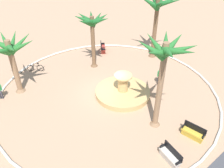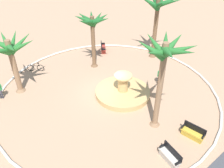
# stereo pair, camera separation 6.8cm
# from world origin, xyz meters

# --- Properties ---
(ground_plane) EXTENTS (80.00, 80.00, 0.00)m
(ground_plane) POSITION_xyz_m (0.00, 0.00, 0.00)
(ground_plane) COLOR tan
(plaza_curb) EXTENTS (19.11, 19.11, 0.20)m
(plaza_curb) POSITION_xyz_m (0.00, 0.00, 0.10)
(plaza_curb) COLOR silver
(plaza_curb) RESTS_ON ground
(fountain) EXTENTS (4.75, 4.75, 2.00)m
(fountain) POSITION_xyz_m (-0.87, 1.03, 0.30)
(fountain) COLOR tan
(fountain) RESTS_ON ground
(palm_tree_near_fountain) EXTENTS (4.30, 4.55, 5.18)m
(palm_tree_near_fountain) POSITION_xyz_m (5.82, -5.21, 3.94)
(palm_tree_near_fountain) COLOR #8E6B4C
(palm_tree_near_fountain) RESTS_ON ground
(palm_tree_by_curb) EXTENTS (3.47, 3.51, 5.56)m
(palm_tree_by_curb) POSITION_xyz_m (-1.85, -4.56, 4.45)
(palm_tree_by_curb) COLOR brown
(palm_tree_by_curb) RESTS_ON ground
(palm_tree_mid_plaza) EXTENTS (4.42, 4.50, 6.76)m
(palm_tree_mid_plaza) POSITION_xyz_m (-8.21, -2.15, 5.25)
(palm_tree_mid_plaza) COLOR brown
(palm_tree_mid_plaza) RESTS_ON ground
(palm_tree_far_side) EXTENTS (3.85, 3.82, 6.93)m
(palm_tree_far_side) POSITION_xyz_m (-0.32, 5.34, 5.52)
(palm_tree_far_side) COLOR #8E6B4C
(palm_tree_far_side) RESTS_ON ground
(bench_east) EXTENTS (1.33, 1.60, 1.00)m
(bench_east) POSITION_xyz_m (-4.62, -6.66, 0.35)
(bench_east) COLOR #B73D33
(bench_east) RESTS_ON ground
(bench_west) EXTENTS (0.77, 1.66, 1.00)m
(bench_west) POSITION_xyz_m (-1.39, 7.83, 0.35)
(bench_west) COLOR gold
(bench_west) RESTS_ON ground
(bench_north) EXTENTS (0.77, 1.66, 1.00)m
(bench_north) POSITION_xyz_m (1.40, 8.08, 0.35)
(bench_north) COLOR beige
(bench_north) RESTS_ON ground
(bicycle_red_frame) EXTENTS (1.36, 1.15, 0.94)m
(bicycle_red_frame) POSITION_xyz_m (3.31, -7.49, 0.38)
(bicycle_red_frame) COLOR black
(bicycle_red_frame) RESTS_ON ground
(person_cyclist_photo) EXTENTS (0.52, 0.28, 1.66)m
(person_cyclist_photo) POSITION_xyz_m (-4.56, 1.93, 0.93)
(person_cyclist_photo) COLOR #33333D
(person_cyclist_photo) RESTS_ON ground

